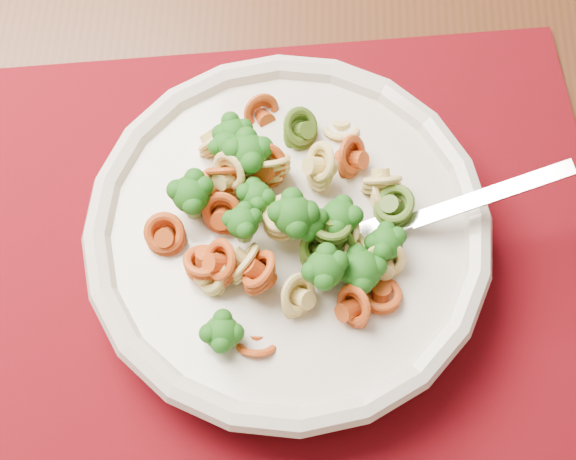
{
  "coord_description": "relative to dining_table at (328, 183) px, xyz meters",
  "views": [
    {
      "loc": [
        0.64,
        -1.03,
        1.31
      ],
      "look_at": [
        0.65,
        -0.82,
        0.8
      ],
      "focal_mm": 50.0,
      "sensor_mm": 36.0,
      "label": 1
    }
  ],
  "objects": [
    {
      "name": "placemat",
      "position": [
        -0.05,
        -0.11,
        0.1
      ],
      "size": [
        0.51,
        0.4,
        0.0
      ],
      "primitive_type": "cube",
      "rotation": [
        0.0,
        0.0,
        0.04
      ],
      "color": "#620414",
      "rests_on": "dining_table"
    },
    {
      "name": "dining_table",
      "position": [
        0.0,
        0.0,
        0.0
      ],
      "size": [
        1.57,
        1.08,
        0.76
      ],
      "rotation": [
        0.0,
        0.0,
        -0.08
      ],
      "color": "#492514",
      "rests_on": "ground"
    },
    {
      "name": "pasta_bowl",
      "position": [
        -0.04,
        -0.1,
        0.13
      ],
      "size": [
        0.28,
        0.28,
        0.05
      ],
      "color": "beige",
      "rests_on": "placemat"
    },
    {
      "name": "fork",
      "position": [
        0.02,
        -0.11,
        0.14
      ],
      "size": [
        0.18,
        0.05,
        0.08
      ],
      "primitive_type": null,
      "rotation": [
        0.0,
        -0.35,
        0.17
      ],
      "color": "silver",
      "rests_on": "pasta_bowl"
    },
    {
      "name": "pasta_broccoli_heap",
      "position": [
        -0.04,
        -0.1,
        0.14
      ],
      "size": [
        0.24,
        0.24,
        0.06
      ],
      "primitive_type": null,
      "color": "#E5C771",
      "rests_on": "pasta_bowl"
    }
  ]
}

